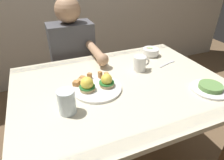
{
  "coord_description": "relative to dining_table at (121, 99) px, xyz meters",
  "views": [
    {
      "loc": [
        -0.41,
        -0.85,
        1.33
      ],
      "look_at": [
        -0.06,
        0.0,
        0.78
      ],
      "focal_mm": 31.0,
      "sensor_mm": 36.0,
      "label": 1
    }
  ],
  "objects": [
    {
      "name": "dining_table",
      "position": [
        0.0,
        0.0,
        0.0
      ],
      "size": [
        1.2,
        0.9,
        0.74
      ],
      "color": "beige",
      "rests_on": "ground_plane"
    },
    {
      "name": "eggs_benedict_plate",
      "position": [
        -0.15,
        0.0,
        0.13
      ],
      "size": [
        0.27,
        0.27,
        0.09
      ],
      "color": "white",
      "rests_on": "dining_table"
    },
    {
      "name": "fruit_bowl",
      "position": [
        0.37,
        0.29,
        0.14
      ],
      "size": [
        0.12,
        0.12,
        0.06
      ],
      "color": "white",
      "rests_on": "dining_table"
    },
    {
      "name": "coffee_mug",
      "position": [
        0.18,
        0.11,
        0.16
      ],
      "size": [
        0.11,
        0.08,
        0.09
      ],
      "color": "white",
      "rests_on": "dining_table"
    },
    {
      "name": "fork",
      "position": [
        0.41,
        0.12,
        0.11
      ],
      "size": [
        0.15,
        0.07,
        0.0
      ],
      "color": "silver",
      "rests_on": "dining_table"
    },
    {
      "name": "water_glass_near",
      "position": [
        -0.33,
        -0.13,
        0.16
      ],
      "size": [
        0.08,
        0.08,
        0.12
      ],
      "color": "silver",
      "rests_on": "dining_table"
    },
    {
      "name": "side_plate",
      "position": [
        0.42,
        -0.24,
        0.12
      ],
      "size": [
        0.2,
        0.2,
        0.04
      ],
      "color": "white",
      "rests_on": "dining_table"
    },
    {
      "name": "diner_person",
      "position": [
        -0.15,
        0.6,
        0.02
      ],
      "size": [
        0.34,
        0.54,
        1.14
      ],
      "color": "#33333D",
      "rests_on": "ground_plane"
    }
  ]
}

